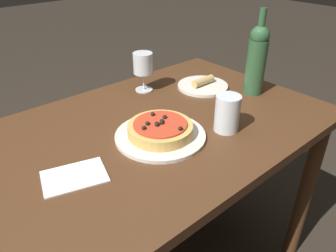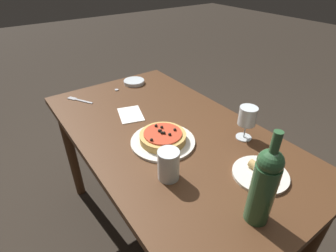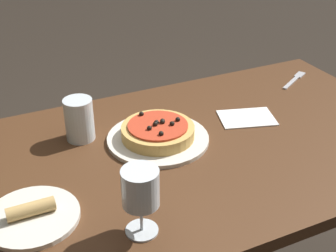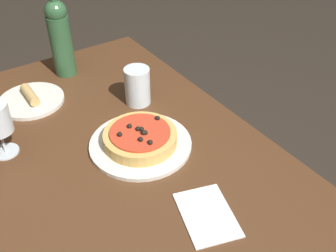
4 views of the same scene
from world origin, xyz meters
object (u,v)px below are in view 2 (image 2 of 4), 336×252
(side_bowl, at_px, (134,82))
(fork, at_px, (79,100))
(dining_table, at_px, (168,148))
(dinner_plate, at_px, (163,141))
(wine_glass, at_px, (247,117))
(water_cup, at_px, (169,165))
(side_plate, at_px, (260,174))
(pizza, at_px, (163,137))
(bottle_cap, at_px, (116,90))
(wine_bottle, at_px, (264,185))

(side_bowl, bearing_deg, fork, 94.00)
(dining_table, xyz_separation_m, fork, (0.56, 0.24, 0.10))
(dinner_plate, bearing_deg, fork, 15.29)
(wine_glass, bearing_deg, fork, 31.54)
(water_cup, bearing_deg, side_plate, -123.98)
(pizza, xyz_separation_m, side_plate, (-0.39, -0.18, -0.02))
(water_cup, height_order, fork, water_cup)
(pizza, distance_m, side_plate, 0.43)
(dinner_plate, xyz_separation_m, fork, (0.62, 0.17, -0.00))
(pizza, bearing_deg, fork, 15.29)
(side_plate, bearing_deg, bottle_cap, 6.61)
(dining_table, bearing_deg, side_plate, -165.95)
(water_cup, distance_m, bottle_cap, 0.83)
(dining_table, bearing_deg, wine_bottle, 174.29)
(dining_table, relative_size, wine_bottle, 4.26)
(dining_table, distance_m, wine_glass, 0.41)
(water_cup, height_order, side_plate, water_cup)
(side_plate, bearing_deg, dinner_plate, 25.27)
(water_cup, distance_m, fork, 0.82)
(wine_bottle, bearing_deg, bottle_cap, -2.66)
(pizza, bearing_deg, wine_bottle, -178.30)
(wine_glass, bearing_deg, wine_bottle, 135.82)
(water_cup, relative_size, side_plate, 0.58)
(wine_glass, distance_m, bottle_cap, 0.85)
(wine_glass, bearing_deg, side_plate, 145.48)
(water_cup, xyz_separation_m, bottle_cap, (0.81, -0.17, -0.06))
(pizza, relative_size, side_plate, 0.98)
(wine_glass, xyz_separation_m, fork, (0.81, 0.50, -0.11))
(wine_glass, relative_size, wine_bottle, 0.48)
(bottle_cap, bearing_deg, pizza, 173.80)
(water_cup, bearing_deg, bottle_cap, -12.08)
(pizza, bearing_deg, side_bowl, -18.21)
(pizza, height_order, side_plate, pizza)
(wine_bottle, bearing_deg, fork, 9.33)
(dining_table, distance_m, dinner_plate, 0.14)
(dining_table, height_order, pizza, pizza)
(pizza, relative_size, bottle_cap, 8.65)
(dinner_plate, bearing_deg, wine_bottle, -178.30)
(wine_glass, bearing_deg, dinner_plate, 60.39)
(wine_glass, bearing_deg, pizza, 60.38)
(dining_table, xyz_separation_m, dinner_plate, (-0.06, 0.07, 0.11))
(dining_table, distance_m, side_plate, 0.48)
(side_plate, xyz_separation_m, bottle_cap, (1.01, 0.12, -0.01))
(water_cup, height_order, side_bowl, water_cup)
(pizza, height_order, side_bowl, pizza)
(wine_glass, bearing_deg, water_cup, 91.22)
(side_bowl, bearing_deg, wine_bottle, 170.24)
(dining_table, height_order, wine_glass, wine_glass)
(dinner_plate, distance_m, bottle_cap, 0.62)
(pizza, relative_size, fork, 1.31)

